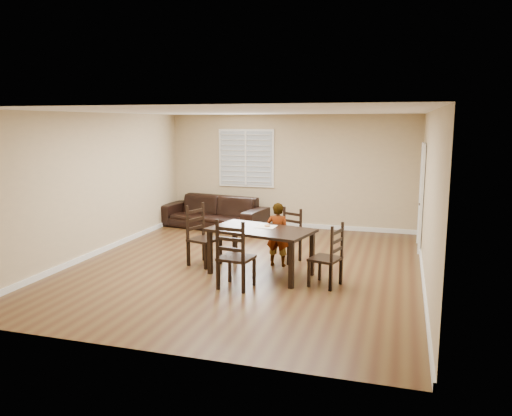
% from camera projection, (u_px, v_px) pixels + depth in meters
% --- Properties ---
extents(ground, '(7.00, 7.00, 0.00)m').
position_uv_depth(ground, '(246.00, 266.00, 8.86)').
color(ground, brown).
rests_on(ground, ground).
extents(room, '(6.04, 7.04, 2.72)m').
position_uv_depth(room, '(251.00, 164.00, 8.71)').
color(room, tan).
rests_on(room, ground).
extents(dining_table, '(1.85, 1.30, 0.78)m').
position_uv_depth(dining_table, '(261.00, 234.00, 8.25)').
color(dining_table, black).
rests_on(dining_table, ground).
extents(chair_near, '(0.57, 0.55, 0.97)m').
position_uv_depth(chair_near, '(290.00, 237.00, 9.19)').
color(chair_near, black).
rests_on(chair_near, ground).
extents(chair_far, '(0.54, 0.52, 1.09)m').
position_uv_depth(chair_far, '(232.00, 258.00, 7.52)').
color(chair_far, black).
rests_on(chair_far, ground).
extents(chair_left, '(0.58, 0.60, 1.08)m').
position_uv_depth(chair_left, '(199.00, 237.00, 8.93)').
color(chair_left, black).
rests_on(chair_left, ground).
extents(chair_right, '(0.53, 0.55, 1.00)m').
position_uv_depth(chair_right, '(332.00, 258.00, 7.66)').
color(chair_right, black).
rests_on(chair_right, ground).
extents(child, '(0.42, 0.27, 1.14)m').
position_uv_depth(child, '(278.00, 234.00, 8.79)').
color(child, gray).
rests_on(child, ground).
extents(napkin, '(0.32, 0.32, 0.00)m').
position_uv_depth(napkin, '(266.00, 227.00, 8.40)').
color(napkin, beige).
rests_on(napkin, dining_table).
extents(donut, '(0.10, 0.10, 0.04)m').
position_uv_depth(donut, '(267.00, 225.00, 8.38)').
color(donut, '#D1884B').
rests_on(donut, napkin).
extents(sofa, '(2.69, 1.41, 0.75)m').
position_uv_depth(sofa, '(214.00, 212.00, 12.02)').
color(sofa, black).
rests_on(sofa, ground).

